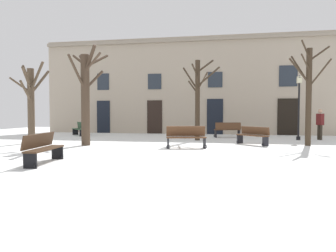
% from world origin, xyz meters
% --- Properties ---
extents(ground_plane, '(34.39, 34.39, 0.00)m').
position_xyz_m(ground_plane, '(0.00, 0.00, 0.00)').
color(ground_plane, white).
extents(building_facade, '(21.50, 0.60, 6.88)m').
position_xyz_m(building_facade, '(0.01, 9.77, 3.49)').
color(building_facade, tan).
rests_on(building_facade, ground).
extents(tree_near_facade, '(2.13, 2.08, 4.40)m').
position_xyz_m(tree_near_facade, '(1.15, 4.59, 2.43)').
color(tree_near_facade, '#382B1E').
rests_on(tree_near_facade, ground).
extents(tree_center, '(2.12, 2.57, 4.53)m').
position_xyz_m(tree_center, '(-3.70, 0.97, 2.41)').
color(tree_center, '#423326').
rests_on(tree_center, ground).
extents(tree_foreground, '(2.04, 1.78, 4.75)m').
position_xyz_m(tree_foreground, '(6.41, 2.74, 2.45)').
color(tree_foreground, '#382B1E').
rests_on(tree_foreground, ground).
extents(tree_right_of_center, '(1.72, 2.68, 4.00)m').
position_xyz_m(tree_right_of_center, '(-6.80, 1.43, 2.12)').
color(tree_right_of_center, '#4C3D2D').
rests_on(tree_right_of_center, ground).
extents(streetlamp, '(0.30, 0.30, 3.57)m').
position_xyz_m(streetlamp, '(6.63, 5.74, 2.19)').
color(streetlamp, black).
rests_on(streetlamp, ground).
extents(bench_by_litter_bin, '(1.65, 0.87, 0.92)m').
position_xyz_m(bench_by_litter_bin, '(2.78, 6.85, 0.47)').
color(bench_by_litter_bin, '#51331E').
rests_on(bench_by_litter_bin, ground).
extents(bench_far_corner, '(1.76, 0.87, 0.95)m').
position_xyz_m(bench_far_corner, '(1.02, 0.67, 0.49)').
color(bench_far_corner, '#51331E').
rests_on(bench_far_corner, ground).
extents(bench_back_to_back_left, '(1.51, 1.57, 0.89)m').
position_xyz_m(bench_back_to_back_left, '(-6.84, 6.69, 0.46)').
color(bench_back_to_back_left, '#2D4C33').
rests_on(bench_back_to_back_left, ground).
extents(bench_facing_shops, '(1.47, 1.50, 0.86)m').
position_xyz_m(bench_facing_shops, '(3.96, 2.67, 0.45)').
color(bench_facing_shops, '#51331E').
rests_on(bench_facing_shops, ground).
extents(bench_near_center_tree, '(0.66, 1.93, 0.91)m').
position_xyz_m(bench_near_center_tree, '(-2.70, -4.14, 0.47)').
color(bench_near_center_tree, '#3D2819').
rests_on(bench_near_center_tree, ground).
extents(person_crossing_plaza, '(0.37, 0.44, 1.72)m').
position_xyz_m(person_crossing_plaza, '(7.83, 6.08, 0.96)').
color(person_crossing_plaza, '#2D271E').
rests_on(person_crossing_plaza, ground).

